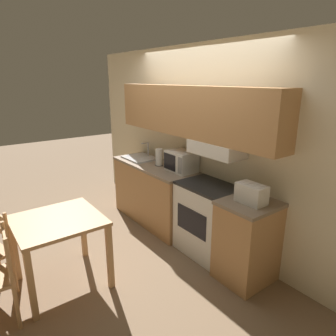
{
  "coord_description": "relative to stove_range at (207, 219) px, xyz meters",
  "views": [
    {
      "loc": [
        2.91,
        -2.65,
        2.12
      ],
      "look_at": [
        0.05,
        -0.53,
        1.05
      ],
      "focal_mm": 32.0,
      "sensor_mm": 36.0,
      "label": 1
    }
  ],
  "objects": [
    {
      "name": "lower_counter_right_stub",
      "position": [
        0.63,
        -0.02,
        0.0
      ],
      "size": [
        0.53,
        0.58,
        0.9
      ],
      "color": "tan",
      "rests_on": "ground_plane"
    },
    {
      "name": "stove_range",
      "position": [
        0.0,
        0.0,
        0.0
      ],
      "size": [
        0.72,
        0.53,
        0.9
      ],
      "color": "white",
      "rests_on": "ground_plane"
    },
    {
      "name": "paper_towel_roll",
      "position": [
        -1.04,
        0.0,
        0.57
      ],
      "size": [
        0.12,
        0.12,
        0.25
      ],
      "color": "black",
      "rests_on": "lower_counter_main"
    },
    {
      "name": "microwave",
      "position": [
        -0.63,
        0.09,
        0.59
      ],
      "size": [
        0.4,
        0.3,
        0.28
      ],
      "color": "white",
      "rests_on": "lower_counter_main"
    },
    {
      "name": "sink_basin",
      "position": [
        -1.53,
        -0.02,
        0.47
      ],
      "size": [
        0.51,
        0.42,
        0.25
      ],
      "color": "#B7BABF",
      "rests_on": "lower_counter_main"
    },
    {
      "name": "wall_back",
      "position": [
        -0.49,
        0.2,
        1.02
      ],
      "size": [
        5.17,
        0.38,
        2.55
      ],
      "color": "beige",
      "rests_on": "ground_plane"
    },
    {
      "name": "ground_plane",
      "position": [
        -0.5,
        0.26,
        -0.45
      ],
      "size": [
        16.0,
        16.0,
        0.0
      ],
      "primitive_type": "plane",
      "color": "#7F664C"
    },
    {
      "name": "dining_table",
      "position": [
        -0.48,
        -1.65,
        0.18
      ],
      "size": [
        0.81,
        0.84,
        0.76
      ],
      "color": "tan",
      "rests_on": "ground_plane"
    },
    {
      "name": "lower_counter_main",
      "position": [
        -1.13,
        -0.02,
        0.0
      ],
      "size": [
        1.53,
        0.58,
        0.9
      ],
      "color": "tan",
      "rests_on": "ground_plane"
    },
    {
      "name": "toaster",
      "position": [
        0.64,
        -0.03,
        0.55
      ],
      "size": [
        0.31,
        0.18,
        0.2
      ],
      "color": "white",
      "rests_on": "lower_counter_right_stub"
    }
  ]
}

